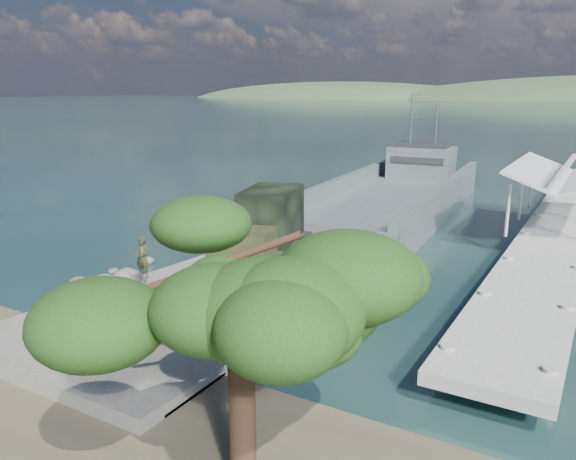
% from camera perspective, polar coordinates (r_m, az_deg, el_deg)
% --- Properties ---
extents(ground, '(1400.00, 1400.00, 0.00)m').
position_cam_1_polar(ground, '(27.01, -7.34, -7.30)').
color(ground, '#153334').
rests_on(ground, ground).
extents(boat_ramp, '(10.00, 18.00, 0.50)m').
position_cam_1_polar(boat_ramp, '(26.19, -8.69, -7.45)').
color(boat_ramp, '#66655D').
rests_on(boat_ramp, ground).
extents(shoreline_rocks, '(3.20, 5.60, 0.90)m').
position_cam_1_polar(shoreline_rocks, '(31.31, -15.87, -4.70)').
color(shoreline_rocks, '#575754').
rests_on(shoreline_rocks, ground).
extents(pier, '(6.40, 44.00, 6.10)m').
position_cam_1_polar(pier, '(39.54, 25.87, 0.70)').
color(pier, '#A0A197').
rests_on(pier, ground).
extents(landing_craft, '(10.84, 34.71, 10.17)m').
position_cam_1_polar(landing_craft, '(45.75, 10.45, 2.56)').
color(landing_craft, '#485255').
rests_on(landing_craft, ground).
extents(military_truck, '(5.03, 9.47, 4.21)m').
position_cam_1_polar(military_truck, '(28.58, -2.62, -0.51)').
color(military_truck, black).
rests_on(military_truck, boat_ramp).
extents(soldier, '(0.81, 0.60, 2.03)m').
position_cam_1_polar(soldier, '(28.14, -14.49, -3.49)').
color(soldier, black).
rests_on(soldier, boat_ramp).
extents(overhang_tree, '(8.02, 7.38, 7.28)m').
position_cam_1_polar(overhang_tree, '(13.04, -5.72, -3.66)').
color(overhang_tree, black).
rests_on(overhang_tree, ground).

